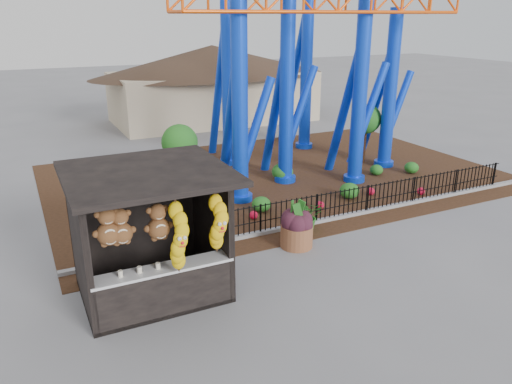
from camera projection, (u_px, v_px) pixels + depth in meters
name	position (u px, v px, depth m)	size (l,w,h in m)	color
ground	(286.00, 286.00, 12.26)	(120.00, 120.00, 0.00)	slate
mulch_bed	(276.00, 176.00, 20.69)	(18.00, 12.00, 0.02)	#331E11
curb	(347.00, 215.00, 16.44)	(18.00, 0.18, 0.12)	gray
prize_booth	(152.00, 238.00, 11.25)	(3.50, 3.40, 3.12)	black
picket_fence	(370.00, 199.00, 16.67)	(12.20, 0.06, 1.00)	black
roller_coaster	(300.00, 11.00, 19.20)	(11.00, 6.37, 10.82)	blue
terracotta_planter	(297.00, 236.00, 14.28)	(0.93, 0.93, 0.66)	brown
planter_foliage	(297.00, 215.00, 14.06)	(0.70, 0.70, 0.64)	#331420
potted_plant	(308.00, 216.00, 15.34)	(0.85, 0.74, 0.94)	#195218
landscaping	(322.00, 181.00, 19.14)	(8.61, 4.38, 0.69)	#1F5B1B
pavilion	(213.00, 71.00, 30.65)	(15.00, 15.00, 4.80)	#BFAD8C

